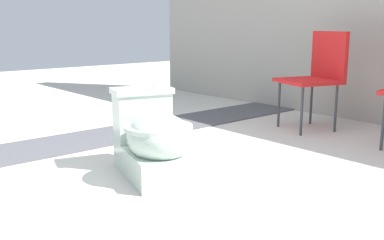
{
  "coord_description": "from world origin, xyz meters",
  "views": [
    {
      "loc": [
        2.01,
        -1.4,
        0.88
      ],
      "look_at": [
        -0.09,
        0.4,
        0.3
      ],
      "focal_mm": 42.0,
      "sensor_mm": 36.0,
      "label": 1
    }
  ],
  "objects": [
    {
      "name": "ground_plane",
      "position": [
        0.0,
        0.0,
        0.0
      ],
      "size": [
        14.0,
        14.0,
        0.0
      ],
      "primitive_type": "plane",
      "color": "beige"
    },
    {
      "name": "gravel_strip",
      "position": [
        -1.12,
        0.5,
        0.01
      ],
      "size": [
        0.56,
        8.0,
        0.01
      ],
      "primitive_type": "cube",
      "color": "#4C4C51",
      "rests_on": "ground"
    },
    {
      "name": "toilet",
      "position": [
        -0.09,
        0.1,
        0.22
      ],
      "size": [
        0.71,
        0.54,
        0.52
      ],
      "rotation": [
        0.0,
        0.0,
        -0.3
      ],
      "color": "#B2C6B7",
      "rests_on": "ground"
    },
    {
      "name": "folding_chair_left",
      "position": [
        -0.2,
        1.91,
        0.51
      ],
      "size": [
        0.56,
        0.56,
        0.83
      ],
      "rotation": [
        0.0,
        0.0,
        -1.9
      ],
      "color": "red",
      "rests_on": "ground"
    }
  ]
}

